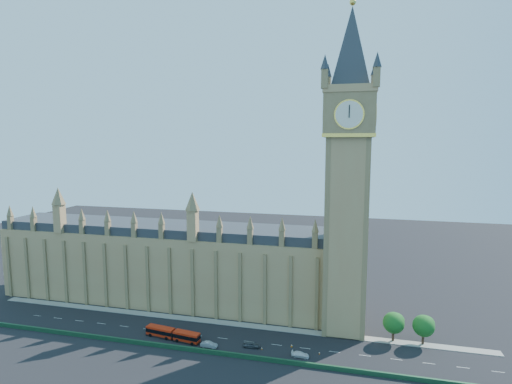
% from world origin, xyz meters
% --- Properties ---
extents(ground, '(400.00, 400.00, 0.00)m').
position_xyz_m(ground, '(0.00, 0.00, 0.00)').
color(ground, black).
rests_on(ground, ground).
extents(palace_westminster, '(120.00, 20.00, 28.00)m').
position_xyz_m(palace_westminster, '(-25.00, 22.00, 13.86)').
color(palace_westminster, '#AD8253').
rests_on(palace_westminster, ground).
extents(elizabeth_tower, '(20.59, 20.59, 105.00)m').
position_xyz_m(elizabeth_tower, '(38.00, 13.99, 54.56)').
color(elizabeth_tower, '#AD8253').
rests_on(elizabeth_tower, ground).
extents(bridge_parapet, '(160.00, 0.60, 1.20)m').
position_xyz_m(bridge_parapet, '(0.00, -9.00, 0.60)').
color(bridge_parapet, '#1E4C2D').
rests_on(bridge_parapet, ground).
extents(kerb_north, '(160.00, 3.00, 0.16)m').
position_xyz_m(kerb_north, '(0.00, 9.50, 0.08)').
color(kerb_north, gray).
rests_on(kerb_north, ground).
extents(tree_east_near, '(6.00, 6.00, 8.50)m').
position_xyz_m(tree_east_near, '(52.22, 10.08, 5.64)').
color(tree_east_near, '#382619').
rests_on(tree_east_near, ground).
extents(tree_east_far, '(6.00, 6.00, 8.50)m').
position_xyz_m(tree_east_far, '(60.22, 10.08, 5.64)').
color(tree_east_far, '#382619').
rests_on(tree_east_far, ground).
extents(red_bus, '(17.21, 4.70, 2.89)m').
position_xyz_m(red_bus, '(-9.85, -3.84, 1.52)').
color(red_bus, red).
rests_on(red_bus, ground).
extents(car_grey, '(4.66, 2.06, 1.56)m').
position_xyz_m(car_grey, '(13.52, -3.04, 0.78)').
color(car_grey, '#43474C').
rests_on(car_grey, ground).
extents(car_silver, '(4.72, 1.71, 1.55)m').
position_xyz_m(car_silver, '(2.00, -5.74, 0.77)').
color(car_silver, '#9B9EA2').
rests_on(car_silver, ground).
extents(car_white, '(4.74, 2.02, 1.36)m').
position_xyz_m(car_white, '(27.28, -4.75, 0.68)').
color(car_white, white).
rests_on(car_white, ground).
extents(cone_a, '(0.50, 0.50, 0.78)m').
position_xyz_m(cone_a, '(24.30, -0.17, 0.39)').
color(cone_a, black).
rests_on(cone_a, ground).
extents(cone_b, '(0.58, 0.58, 0.71)m').
position_xyz_m(cone_b, '(27.79, -3.29, 0.35)').
color(cone_b, black).
rests_on(cone_b, ground).
extents(cone_c, '(0.44, 0.44, 0.64)m').
position_xyz_m(cone_c, '(32.12, -2.21, 0.32)').
color(cone_c, black).
rests_on(cone_c, ground).
extents(cone_d, '(0.46, 0.46, 0.62)m').
position_xyz_m(cone_d, '(16.51, -3.44, 0.30)').
color(cone_d, black).
rests_on(cone_d, ground).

